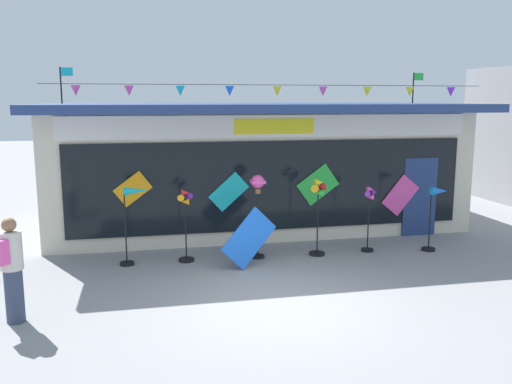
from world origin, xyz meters
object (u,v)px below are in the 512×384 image
Objects in this scene: kite_shop_building at (250,161)px; display_kite_on_ground at (249,238)px; wind_spinner_left at (186,220)px; wind_spinner_right at (369,212)px; wind_spinner_center_right at (318,205)px; wind_spinner_far_left at (133,211)px; wind_spinner_far_right at (436,205)px; wind_spinner_center_left at (258,194)px; person_near_camera at (11,268)px.

kite_shop_building reaches higher than display_kite_on_ground.
wind_spinner_left is 1.04× the size of wind_spinner_right.
display_kite_on_ground is (-1.67, -0.53, -0.52)m from wind_spinner_center_right.
wind_spinner_far_left is at bearing 178.59° from wind_spinner_right.
wind_spinner_center_right reaches higher than wind_spinner_far_right.
kite_shop_building is 4.03m from wind_spinner_center_left.
person_near_camera is at bearing -164.81° from wind_spinner_far_right.
person_near_camera is at bearing -149.75° from wind_spinner_center_left.
wind_spinner_far_right is 4.49m from display_kite_on_ground.
wind_spinner_left reaches higher than wind_spinner_right.
wind_spinner_far_right is at bearing -126.40° from person_near_camera.
wind_spinner_far_right is 0.89× the size of person_near_camera.
wind_spinner_far_right is (3.51, -4.24, -0.64)m from kite_shop_building.
person_near_camera reaches higher than wind_spinner_far_left.
wind_spinner_right is (1.96, -4.03, -0.77)m from kite_shop_building.
wind_spinner_center_right is at bearing -178.43° from wind_spinner_right.
wind_spinner_far_right is at bearing -3.11° from wind_spinner_left.
kite_shop_building reaches higher than wind_spinner_center_right.
wind_spinner_far_left is 0.96× the size of wind_spinner_center_right.
wind_spinner_far_left reaches higher than wind_spinner_left.
wind_spinner_right is at bearing -1.47° from wind_spinner_center_left.
wind_spinner_center_left is (2.66, -0.06, 0.28)m from wind_spinner_far_left.
wind_spinner_left is 3.93m from person_near_camera.
wind_spinner_left is 0.86× the size of wind_spinner_center_left.
wind_spinner_center_right is 6.35m from person_near_camera.
wind_spinner_center_left is at bearing 178.53° from wind_spinner_right.
person_near_camera is at bearing -154.53° from display_kite_on_ground.
wind_spinner_center_right is (1.35, -0.10, -0.29)m from wind_spinner_center_left.
wind_spinner_center_right is 2.79m from wind_spinner_far_right.
wind_spinner_center_left reaches higher than wind_spinner_right.
wind_spinner_left is (1.09, -0.02, -0.23)m from wind_spinner_far_left.
wind_spinner_left is 0.95× the size of person_near_camera.
wind_spinner_right is at bearing -121.77° from person_near_camera.
person_near_camera reaches higher than wind_spinner_left.
display_kite_on_ground is at bearing -16.54° from wind_spinner_far_left.
display_kite_on_ground is (4.15, 1.98, -0.26)m from person_near_camera.
wind_spinner_right is at bearing 11.02° from display_kite_on_ground.
person_near_camera is at bearing -137.66° from wind_spinner_left.
person_near_camera is (-1.81, -2.67, -0.27)m from wind_spinner_far_left.
wind_spinner_center_right is (2.92, -0.14, 0.22)m from wind_spinner_left.
wind_spinner_right is at bearing -64.14° from kite_shop_building.
display_kite_on_ground is at bearing -117.06° from wind_spinner_center_left.
person_near_camera is (-5.10, -6.58, -0.81)m from kite_shop_building.
wind_spinner_center_right is at bearing -4.23° from wind_spinner_center_left.
wind_spinner_far_left is 4.01m from wind_spinner_center_right.
person_near_camera is 4.60m from display_kite_on_ground.
wind_spinner_far_left is 6.80m from wind_spinner_far_right.
wind_spinner_far_left is 2.67m from wind_spinner_center_left.
wind_spinner_right is 0.91× the size of person_near_camera.
wind_spinner_center_right is 1.04× the size of person_near_camera.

